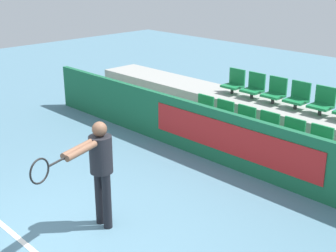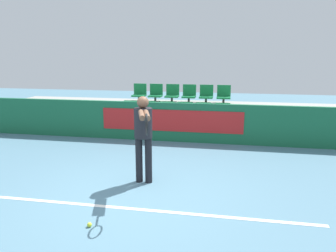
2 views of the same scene
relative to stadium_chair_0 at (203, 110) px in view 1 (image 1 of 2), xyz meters
name	(u,v)px [view 1 (image 1 of 2)]	position (x,y,z in m)	size (l,w,h in m)	color
ground_plane	(63,243)	(1.36, -4.40, -0.66)	(30.00, 30.00, 0.00)	slate
barrier_wall	(231,140)	(1.36, -0.73, -0.13)	(11.20, 0.14, 1.06)	#19603D
bleacher_tier_front	(250,148)	(1.36, -0.12, -0.46)	(10.80, 1.06, 0.41)	#9E9E99
bleacher_tier_middle	(280,126)	(1.36, 0.94, -0.25)	(10.80, 1.06, 0.83)	#9E9E99
stadium_chair_0	(203,110)	(0.00, 0.00, 0.00)	(0.42, 0.37, 0.55)	#333333
stadium_chair_1	(222,115)	(0.55, 0.00, 0.00)	(0.42, 0.37, 0.55)	#333333
stadium_chair_2	(243,121)	(1.09, 0.00, 0.00)	(0.42, 0.37, 0.55)	#333333
stadium_chair_3	(266,128)	(1.64, 0.00, 0.00)	(0.42, 0.37, 0.55)	#333333
stadium_chair_4	(291,135)	(2.18, 0.00, 0.00)	(0.42, 0.37, 0.55)	#333333
stadium_chair_5	(318,143)	(2.73, 0.00, 0.00)	(0.42, 0.37, 0.55)	#333333
stadium_chair_6	(234,82)	(0.00, 1.06, 0.41)	(0.42, 0.37, 0.55)	#333333
stadium_chair_7	(254,87)	(0.55, 1.06, 0.41)	(0.42, 0.37, 0.55)	#333333
stadium_chair_8	(275,92)	(1.09, 1.06, 0.41)	(0.42, 0.37, 0.55)	#333333
stadium_chair_9	(298,97)	(1.64, 1.06, 0.41)	(0.42, 0.37, 0.55)	#333333
stadium_chair_10	(322,102)	(2.18, 1.06, 0.41)	(0.42, 0.37, 0.55)	#333333
tennis_player	(98,165)	(1.40, -3.76, 0.34)	(0.58, 1.46, 1.61)	black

